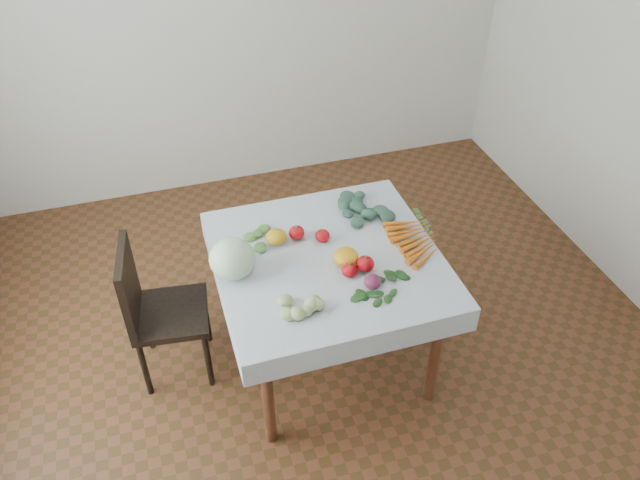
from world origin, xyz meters
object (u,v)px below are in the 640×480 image
at_px(table, 328,272).
at_px(cabbage, 232,259).
at_px(chair, 153,305).
at_px(heirloom_back, 276,237).
at_px(carrot_bunch, 414,240).

height_order(table, cabbage, cabbage).
distance_m(chair, cabbage, 0.58).
bearing_deg(table, chair, 168.08).
xyz_separation_m(table, heirloom_back, (-0.22, 0.19, 0.14)).
relative_size(chair, carrot_bunch, 2.16).
bearing_deg(heirloom_back, chair, -179.88).
bearing_deg(chair, cabbage, -22.90).
bearing_deg(carrot_bunch, chair, 171.24).
bearing_deg(cabbage, carrot_bunch, -2.01).
xyz_separation_m(chair, carrot_bunch, (1.36, -0.21, 0.28)).
height_order(table, carrot_bunch, carrot_bunch).
bearing_deg(table, heirloom_back, 139.02).
distance_m(table, chair, 0.93).
relative_size(chair, heirloom_back, 8.00).
distance_m(table, carrot_bunch, 0.48).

